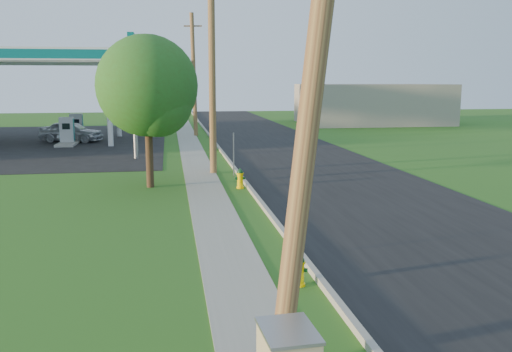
{
  "coord_description": "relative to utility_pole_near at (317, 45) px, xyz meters",
  "views": [
    {
      "loc": [
        -2.63,
        -8.36,
        4.31
      ],
      "look_at": [
        0.0,
        8.0,
        1.4
      ],
      "focal_mm": 38.0,
      "sensor_mm": 36.0,
      "label": 1
    }
  ],
  "objects": [
    {
      "name": "sign_post_mid",
      "position": [
        0.85,
        17.0,
        -3.8
      ],
      "size": [
        0.05,
        0.04,
        2.0
      ],
      "primitive_type": "cube",
      "color": "gray",
      "rests_on": "ground"
    },
    {
      "name": "gas_canopy",
      "position": [
        -13.4,
        33.0,
        1.09
      ],
      "size": [
        18.18,
        9.18,
        6.4
      ],
      "color": "silver",
      "rests_on": "ground"
    },
    {
      "name": "tree_verge",
      "position": [
        -2.76,
        14.89,
        -0.84
      ],
      "size": [
        4.06,
        4.06,
        6.15
      ],
      "color": "#342617",
      "rests_on": "ground"
    },
    {
      "name": "distant_building",
      "position": [
        18.6,
        46.0,
        -2.8
      ],
      "size": [
        14.0,
        10.0,
        4.0
      ],
      "primitive_type": "cube",
      "color": "gray",
      "rests_on": "ground"
    },
    {
      "name": "utility_pole_mid",
      "position": [
        -0.0,
        18.0,
        0.15
      ],
      "size": [
        1.4,
        0.32,
        9.8
      ],
      "color": "brown",
      "rests_on": "ground"
    },
    {
      "name": "sidewalk",
      "position": [
        -0.65,
        11.0,
        -4.79
      ],
      "size": [
        1.5,
        120.0,
        0.03
      ],
      "primitive_type": "cube",
      "color": "gray",
      "rests_on": "ground"
    },
    {
      "name": "curb",
      "position": [
        1.1,
        11.0,
        -4.73
      ],
      "size": [
        0.15,
        120.0,
        0.15
      ],
      "primitive_type": "cube",
      "color": "gray",
      "rests_on": "ground"
    },
    {
      "name": "road",
      "position": [
        5.1,
        11.0,
        -4.79
      ],
      "size": [
        8.0,
        120.0,
        0.02
      ],
      "primitive_type": "cube",
      "color": "black",
      "rests_on": "ground"
    },
    {
      "name": "ground_plane",
      "position": [
        0.6,
        1.0,
        -4.8
      ],
      "size": [
        140.0,
        140.0,
        0.0
      ],
      "primitive_type": "plane",
      "color": "#2C5C1E",
      "rests_on": "ground"
    },
    {
      "name": "hydrant_mid",
      "position": [
        0.77,
        14.11,
        -4.4
      ],
      "size": [
        0.42,
        0.38,
        0.82
      ],
      "color": "#FFC600",
      "rests_on": "ground"
    },
    {
      "name": "fuel_pump_se",
      "position": [
        -8.9,
        35.0,
        -4.08
      ],
      "size": [
        1.2,
        3.2,
        1.9
      ],
      "color": "gray",
      "rests_on": "ground"
    },
    {
      "name": "sign_post_far",
      "position": [
        0.85,
        29.2,
        -3.8
      ],
      "size": [
        0.05,
        0.04,
        2.0
      ],
      "primitive_type": "cube",
      "color": "gray",
      "rests_on": "ground"
    },
    {
      "name": "hydrant_far",
      "position": [
        0.7,
        26.23,
        -4.42
      ],
      "size": [
        0.4,
        0.36,
        0.78
      ],
      "color": "yellow",
      "rests_on": "ground"
    },
    {
      "name": "price_pylon",
      "position": [
        -3.9,
        23.5,
        0.63
      ],
      "size": [
        0.34,
        2.04,
        6.85
      ],
      "color": "gray",
      "rests_on": "ground"
    },
    {
      "name": "sign_post_near",
      "position": [
        0.85,
        5.2,
        -3.8
      ],
      "size": [
        0.05,
        0.04,
        2.0
      ],
      "primitive_type": "cube",
      "color": "gray",
      "rests_on": "ground"
    },
    {
      "name": "car_silver",
      "position": [
        -8.97,
        32.97,
        -4.05
      ],
      "size": [
        4.73,
        3.03,
        1.5
      ],
      "primitive_type": "imported",
      "rotation": [
        0.0,
        0.0,
        1.26
      ],
      "color": "silver",
      "rests_on": "ground"
    },
    {
      "name": "hydrant_near",
      "position": [
        0.62,
        3.33,
        -4.46
      ],
      "size": [
        0.36,
        0.32,
        0.69
      ],
      "color": "#FFCE00",
      "rests_on": "ground"
    },
    {
      "name": "tree_lot",
      "position": [
        -3.95,
        42.81,
        0.14
      ],
      "size": [
        5.07,
        5.07,
        7.68
      ],
      "color": "#342617",
      "rests_on": "ground"
    },
    {
      "name": "utility_pole_far",
      "position": [
        -0.0,
        36.0,
        0.0
      ],
      "size": [
        1.4,
        0.32,
        9.5
      ],
      "color": "brown",
      "rests_on": "ground"
    },
    {
      "name": "utility_pole_near",
      "position": [
        0.0,
        0.0,
        0.0
      ],
      "size": [
        1.4,
        0.32,
        9.48
      ],
      "color": "brown",
      "rests_on": "ground"
    },
    {
      "name": "fuel_pump_ne",
      "position": [
        -8.9,
        31.0,
        -4.08
      ],
      "size": [
        1.2,
        3.2,
        1.9
      ],
      "color": "gray",
      "rests_on": "ground"
    }
  ]
}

